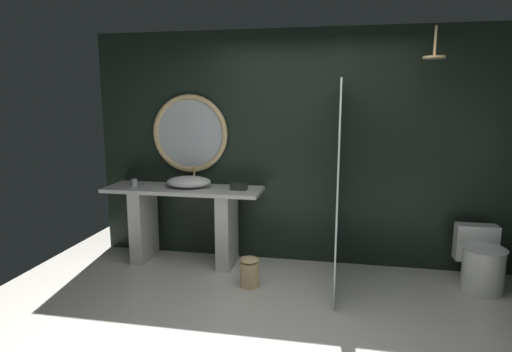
{
  "coord_description": "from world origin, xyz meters",
  "views": [
    {
      "loc": [
        0.4,
        -2.85,
        1.83
      ],
      "look_at": [
        -0.34,
        0.92,
        1.15
      ],
      "focal_mm": 29.7,
      "sensor_mm": 36.0,
      "label": 1
    }
  ],
  "objects_px": {
    "tissue_box": "(239,187)",
    "round_wall_mirror": "(190,134)",
    "waste_bin": "(250,271)",
    "rain_shower_head": "(434,55)",
    "tumbler_cup": "(134,182)",
    "toilet": "(481,261)",
    "vessel_sink": "(189,182)"
  },
  "relations": [
    {
      "from": "round_wall_mirror",
      "to": "rain_shower_head",
      "type": "relative_size",
      "value": 3.14
    },
    {
      "from": "waste_bin",
      "to": "tissue_box",
      "type": "bearing_deg",
      "value": 113.84
    },
    {
      "from": "round_wall_mirror",
      "to": "waste_bin",
      "type": "xyz_separation_m",
      "value": [
        0.86,
        -0.76,
        -1.3
      ]
    },
    {
      "from": "tissue_box",
      "to": "waste_bin",
      "type": "bearing_deg",
      "value": -66.16
    },
    {
      "from": "rain_shower_head",
      "to": "tissue_box",
      "type": "bearing_deg",
      "value": 174.8
    },
    {
      "from": "waste_bin",
      "to": "rain_shower_head",
      "type": "bearing_deg",
      "value": 11.56
    },
    {
      "from": "tissue_box",
      "to": "rain_shower_head",
      "type": "height_order",
      "value": "rain_shower_head"
    },
    {
      "from": "vessel_sink",
      "to": "waste_bin",
      "type": "xyz_separation_m",
      "value": [
        0.81,
        -0.54,
        -0.78
      ]
    },
    {
      "from": "round_wall_mirror",
      "to": "waste_bin",
      "type": "relative_size",
      "value": 2.94
    },
    {
      "from": "tissue_box",
      "to": "round_wall_mirror",
      "type": "xyz_separation_m",
      "value": [
        -0.64,
        0.25,
        0.55
      ]
    },
    {
      "from": "tissue_box",
      "to": "toilet",
      "type": "distance_m",
      "value": 2.55
    },
    {
      "from": "waste_bin",
      "to": "tumbler_cup",
      "type": "bearing_deg",
      "value": 161.31
    },
    {
      "from": "round_wall_mirror",
      "to": "tumbler_cup",
      "type": "bearing_deg",
      "value": -155.11
    },
    {
      "from": "waste_bin",
      "to": "toilet",
      "type": "bearing_deg",
      "value": 10.11
    },
    {
      "from": "toilet",
      "to": "tumbler_cup",
      "type": "bearing_deg",
      "value": 178.6
    },
    {
      "from": "toilet",
      "to": "waste_bin",
      "type": "relative_size",
      "value": 1.92
    },
    {
      "from": "tissue_box",
      "to": "rain_shower_head",
      "type": "bearing_deg",
      "value": -5.2
    },
    {
      "from": "tumbler_cup",
      "to": "rain_shower_head",
      "type": "xyz_separation_m",
      "value": [
        3.11,
        -0.15,
        1.33
      ]
    },
    {
      "from": "rain_shower_head",
      "to": "waste_bin",
      "type": "height_order",
      "value": "rain_shower_head"
    },
    {
      "from": "toilet",
      "to": "waste_bin",
      "type": "height_order",
      "value": "toilet"
    },
    {
      "from": "tumbler_cup",
      "to": "waste_bin",
      "type": "height_order",
      "value": "tumbler_cup"
    },
    {
      "from": "rain_shower_head",
      "to": "waste_bin",
      "type": "relative_size",
      "value": 0.94
    },
    {
      "from": "tissue_box",
      "to": "waste_bin",
      "type": "relative_size",
      "value": 0.59
    },
    {
      "from": "vessel_sink",
      "to": "rain_shower_head",
      "type": "height_order",
      "value": "rain_shower_head"
    },
    {
      "from": "tumbler_cup",
      "to": "rain_shower_head",
      "type": "relative_size",
      "value": 0.28
    },
    {
      "from": "tumbler_cup",
      "to": "toilet",
      "type": "height_order",
      "value": "tumbler_cup"
    },
    {
      "from": "vessel_sink",
      "to": "tissue_box",
      "type": "relative_size",
      "value": 2.81
    },
    {
      "from": "toilet",
      "to": "rain_shower_head",
      "type": "bearing_deg",
      "value": -174.08
    },
    {
      "from": "tumbler_cup",
      "to": "toilet",
      "type": "relative_size",
      "value": 0.14
    },
    {
      "from": "rain_shower_head",
      "to": "toilet",
      "type": "height_order",
      "value": "rain_shower_head"
    },
    {
      "from": "tissue_box",
      "to": "toilet",
      "type": "bearing_deg",
      "value": -2.58
    },
    {
      "from": "rain_shower_head",
      "to": "toilet",
      "type": "bearing_deg",
      "value": 5.92
    }
  ]
}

